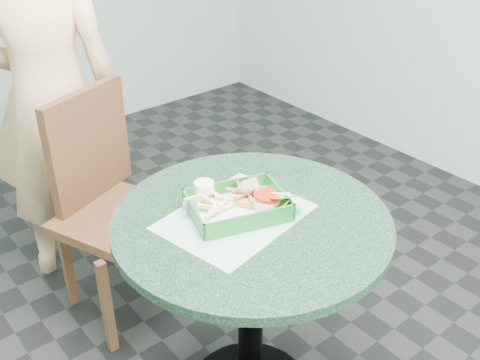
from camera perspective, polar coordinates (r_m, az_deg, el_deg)
cafe_table at (r=1.78m, az=1.14°, el=-8.90°), size 0.83×0.83×0.75m
dining_chair at (r=2.30m, az=-13.44°, el=-1.20°), size 0.42×0.42×0.93m
diner_person at (r=2.42m, az=-19.17°, el=9.89°), size 0.78×0.63×1.85m
placemat at (r=1.67m, az=-0.52°, el=-4.34°), size 0.47×0.39×0.00m
food_basket at (r=1.68m, az=-0.24°, el=-3.50°), size 0.28×0.20×0.06m
crab_sandwich at (r=1.72m, az=0.32°, el=-1.48°), size 0.11×0.11×0.07m
fries_pile at (r=1.67m, az=-3.03°, el=-2.97°), size 0.14×0.15×0.04m
sauce_ramekin at (r=1.70m, az=-4.29°, el=-1.87°), size 0.06×0.06×0.04m
garnish_cup at (r=1.70m, az=2.86°, el=-2.17°), size 0.12×0.12×0.05m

